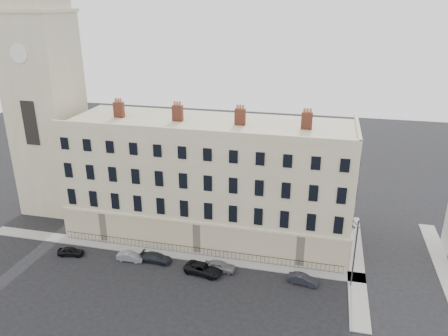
{
  "coord_description": "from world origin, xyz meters",
  "views": [
    {
      "loc": [
        8.02,
        -38.72,
        29.23
      ],
      "look_at": [
        -3.54,
        10.0,
        9.95
      ],
      "focal_mm": 35.0,
      "sensor_mm": 36.0,
      "label": 1
    }
  ],
  "objects_px": {
    "car_d": "(204,269)",
    "car_e": "(220,266)",
    "car_c": "(156,258)",
    "streetlamp": "(355,251)",
    "car_b": "(130,257)",
    "car_a": "(71,251)",
    "car_f": "(303,279)"
  },
  "relations": [
    {
      "from": "car_a",
      "to": "car_d",
      "type": "bearing_deg",
      "value": -99.1
    },
    {
      "from": "car_a",
      "to": "car_c",
      "type": "distance_m",
      "value": 10.77
    },
    {
      "from": "car_f",
      "to": "streetlamp",
      "type": "bearing_deg",
      "value": -74.2
    },
    {
      "from": "car_d",
      "to": "car_e",
      "type": "height_order",
      "value": "car_e"
    },
    {
      "from": "car_b",
      "to": "car_f",
      "type": "relative_size",
      "value": 0.97
    },
    {
      "from": "car_f",
      "to": "streetlamp",
      "type": "height_order",
      "value": "streetlamp"
    },
    {
      "from": "car_a",
      "to": "streetlamp",
      "type": "bearing_deg",
      "value": -96.77
    },
    {
      "from": "car_c",
      "to": "streetlamp",
      "type": "height_order",
      "value": "streetlamp"
    },
    {
      "from": "car_e",
      "to": "car_f",
      "type": "distance_m",
      "value": 9.49
    },
    {
      "from": "car_c",
      "to": "car_e",
      "type": "relative_size",
      "value": 1.03
    },
    {
      "from": "car_b",
      "to": "car_f",
      "type": "distance_m",
      "value": 20.45
    },
    {
      "from": "car_c",
      "to": "car_d",
      "type": "relative_size",
      "value": 0.86
    },
    {
      "from": "car_b",
      "to": "car_e",
      "type": "xyz_separation_m",
      "value": [
        10.97,
        0.4,
        0.09
      ]
    },
    {
      "from": "car_c",
      "to": "streetlamp",
      "type": "xyz_separation_m",
      "value": [
        22.43,
        0.38,
        3.92
      ]
    },
    {
      "from": "car_c",
      "to": "car_e",
      "type": "distance_m",
      "value": 7.83
    },
    {
      "from": "car_e",
      "to": "car_b",
      "type": "bearing_deg",
      "value": 91.78
    },
    {
      "from": "car_f",
      "to": "car_b",
      "type": "bearing_deg",
      "value": 98.33
    },
    {
      "from": "car_b",
      "to": "car_d",
      "type": "relative_size",
      "value": 0.73
    },
    {
      "from": "car_c",
      "to": "car_d",
      "type": "bearing_deg",
      "value": -96.33
    },
    {
      "from": "car_b",
      "to": "streetlamp",
      "type": "relative_size",
      "value": 0.4
    },
    {
      "from": "streetlamp",
      "to": "car_c",
      "type": "bearing_deg",
      "value": 158.37
    },
    {
      "from": "car_f",
      "to": "car_c",
      "type": "bearing_deg",
      "value": 96.86
    },
    {
      "from": "car_b",
      "to": "car_a",
      "type": "bearing_deg",
      "value": 93.43
    },
    {
      "from": "car_c",
      "to": "car_a",
      "type": "bearing_deg",
      "value": 98.77
    },
    {
      "from": "car_d",
      "to": "car_f",
      "type": "distance_m",
      "value": 11.18
    },
    {
      "from": "car_b",
      "to": "car_d",
      "type": "bearing_deg",
      "value": -94.53
    },
    {
      "from": "car_c",
      "to": "streetlamp",
      "type": "relative_size",
      "value": 0.47
    },
    {
      "from": "car_e",
      "to": "car_a",
      "type": "bearing_deg",
      "value": 92.78
    },
    {
      "from": "car_a",
      "to": "car_e",
      "type": "distance_m",
      "value": 18.57
    },
    {
      "from": "car_d",
      "to": "streetlamp",
      "type": "xyz_separation_m",
      "value": [
        16.28,
        1.4,
        3.86
      ]
    },
    {
      "from": "car_d",
      "to": "car_c",
      "type": "bearing_deg",
      "value": 89.51
    },
    {
      "from": "car_d",
      "to": "streetlamp",
      "type": "relative_size",
      "value": 0.55
    }
  ]
}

